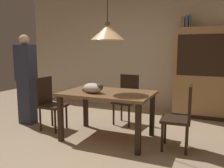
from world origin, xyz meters
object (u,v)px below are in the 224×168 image
Objects in this scene: chair_far_back at (127,97)px; person_standing at (26,79)px; chair_right_side at (182,115)px; cat_sleeping at (93,88)px; book_blue_wide at (187,22)px; chair_left_side at (49,101)px; hutch_bookcase at (202,75)px; book_green_slim at (190,21)px; book_brown_thick at (183,22)px; pendant_lamp at (108,32)px; dining_table at (108,98)px.

person_standing reaches higher than chair_far_back.
chair_right_side is 1.35m from cat_sleeping.
book_blue_wide is (-0.18, 1.89, 1.46)m from chair_right_side.
chair_left_side is at bearing -179.92° from chair_right_side.
book_green_slim is (-0.29, 0.00, 1.09)m from hutch_bookcase.
chair_right_side is 3.88× the size of book_brown_thick.
chair_right_side is at bearing -37.96° from chair_far_back.
chair_far_back is 1.45m from pendant_lamp.
book_green_slim is (2.13, 1.89, 1.47)m from chair_left_side.
book_blue_wide is at bearing 95.59° from chair_right_side.
chair_far_back is 3.88× the size of book_brown_thick.
pendant_lamp reaches higher than book_green_slim.
pendant_lamp reaches higher than book_blue_wide.
chair_right_side and chair_far_back have the same top height.
book_green_slim is (0.99, 1.01, 1.47)m from chair_far_back.
pendant_lamp is 5.42× the size of book_blue_wide.
pendant_lamp is 2.41m from hutch_bookcase.
hutch_bookcase is 1.13m from book_blue_wide.
book_brown_thick reaches higher than person_standing.
chair_right_side reaches higher than cat_sleeping.
chair_far_back is at bearing -134.39° from book_green_slim.
dining_table is at bearing -116.52° from book_blue_wide.
dining_table is at bearing 40.51° from cat_sleeping.
pendant_lamp is at bearing 40.51° from cat_sleeping.
person_standing is at bearing -145.66° from book_brown_thick.
cat_sleeping is at bearing -118.74° from book_blue_wide.
book_green_slim reaches higher than chair_far_back.
chair_right_side is at bearing 0.25° from pendant_lamp.
book_blue_wide is at bearing 47.31° from chair_far_back.
dining_table is at bearing -179.75° from chair_right_side.
book_brown_thick is at bearing 34.34° from person_standing.
chair_far_back is 2.01m from book_blue_wide.
chair_left_side is 1.00× the size of chair_right_side.
chair_left_side reaches higher than dining_table.
chair_right_side is at bearing -86.13° from book_green_slim.
chair_left_side is 0.55× the size of person_standing.
book_blue_wide is at bearing 63.48° from dining_table.
hutch_bookcase is at bearing 55.75° from dining_table.
book_blue_wide is (0.07, 0.00, 0.01)m from book_brown_thick.
book_green_slim reaches higher than chair_right_side.
pendant_lamp is 1.92m from person_standing.
book_blue_wide is at bearing 180.00° from book_green_slim.
person_standing is at bearing -149.54° from hutch_bookcase.
person_standing is (-2.68, -1.78, -1.12)m from book_blue_wide.
book_brown_thick is at bearing 43.41° from chair_left_side.
cat_sleeping is 2.59m from book_blue_wide.
chair_far_back is 0.72× the size of pendant_lamp.
chair_left_side is at bearing -138.42° from book_green_slim.
dining_table is 0.83× the size of person_standing.
chair_left_side is at bearing -142.39° from chair_far_back.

